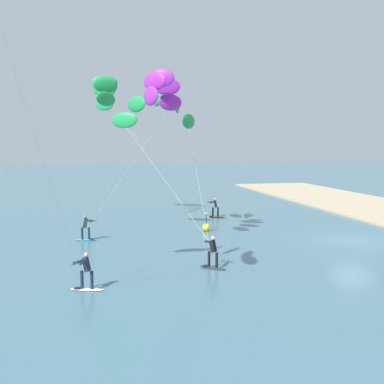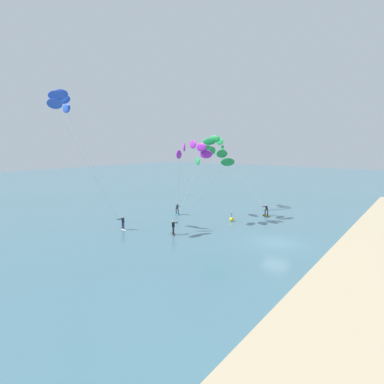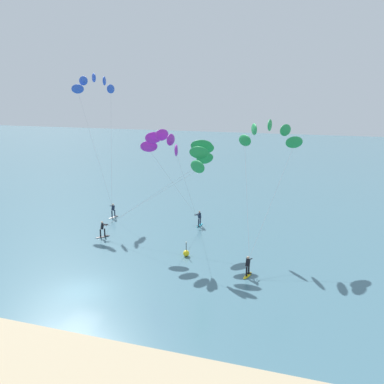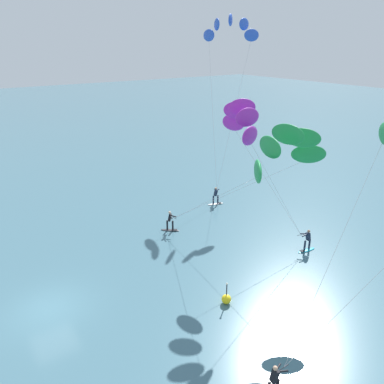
# 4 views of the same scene
# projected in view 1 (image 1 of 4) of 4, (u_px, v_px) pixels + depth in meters

# --- Properties ---
(ground_plane) EXTENTS (240.00, 240.00, 0.00)m
(ground_plane) POSITION_uv_depth(u_px,v_px,m) (352.00, 241.00, 29.50)
(ground_plane) COLOR #426B7A
(kitesurfer_nearshore) EXTENTS (11.84, 6.30, 10.05)m
(kitesurfer_nearshore) POSITION_uv_depth(u_px,v_px,m) (158.00, 114.00, 31.12)
(kitesurfer_nearshore) COLOR #333338
(kitesurfer_nearshore) RESTS_ON ground
(kitesurfer_mid_water) EXTENTS (5.24, 7.23, 10.89)m
(kitesurfer_mid_water) POSITION_uv_depth(u_px,v_px,m) (158.00, 95.00, 27.44)
(kitesurfer_mid_water) COLOR #23ADD1
(kitesurfer_mid_water) RESTS_ON ground
(kitesurfer_far_out) EXTENTS (6.34, 11.04, 11.81)m
(kitesurfer_far_out) POSITION_uv_depth(u_px,v_px,m) (109.00, 97.00, 36.14)
(kitesurfer_far_out) COLOR yellow
(kitesurfer_far_out) RESTS_ON ground
(marker_buoy) EXTENTS (0.56, 0.56, 1.38)m
(marker_buoy) POSITION_uv_depth(u_px,v_px,m) (206.00, 227.00, 32.75)
(marker_buoy) COLOR yellow
(marker_buoy) RESTS_ON ground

